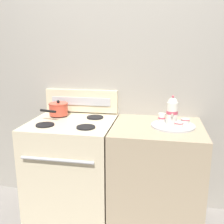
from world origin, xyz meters
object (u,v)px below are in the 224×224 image
(teapot, at_px, (172,111))
(stove, at_px, (73,170))
(saucepan, at_px, (58,109))
(serving_tray, at_px, (173,126))
(teacup_left, at_px, (185,122))
(creamer_jug, at_px, (162,118))
(teacup_right, at_px, (179,125))

(teapot, bearing_deg, stove, -177.61)
(saucepan, distance_m, serving_tray, 1.04)
(stove, relative_size, teapot, 3.91)
(saucepan, xyz_separation_m, teacup_left, (1.13, -0.11, -0.03))
(teacup_left, bearing_deg, creamer_jug, 167.57)
(stove, relative_size, teacup_left, 8.62)
(teapot, xyz_separation_m, creamer_jug, (-0.08, 0.05, -0.07))
(serving_tray, relative_size, teacup_left, 3.28)
(stove, bearing_deg, teacup_right, -4.27)
(stove, xyz_separation_m, teacup_left, (0.95, 0.04, 0.49))
(saucepan, relative_size, creamer_jug, 3.73)
(teapot, distance_m, teacup_right, 0.14)
(serving_tray, bearing_deg, creamer_jug, 143.21)
(saucepan, relative_size, serving_tray, 0.77)
(stove, height_order, teacup_right, teacup_right)
(stove, height_order, serving_tray, serving_tray)
(saucepan, xyz_separation_m, teacup_right, (1.07, -0.22, -0.03))
(serving_tray, height_order, teacup_left, teacup_left)
(teapot, relative_size, creamer_jug, 3.25)
(teacup_left, height_order, teacup_right, same)
(serving_tray, bearing_deg, teacup_left, 15.69)
(serving_tray, distance_m, teapot, 0.12)
(saucepan, distance_m, teapot, 1.03)
(stove, bearing_deg, saucepan, 139.58)
(stove, xyz_separation_m, creamer_jug, (0.77, 0.08, 0.51))
(serving_tray, bearing_deg, teacup_right, -64.87)
(teacup_right, relative_size, creamer_jug, 1.47)
(stove, distance_m, teacup_right, 1.02)
(creamer_jug, bearing_deg, stove, -173.77)
(stove, height_order, creamer_jug, creamer_jug)
(teapot, height_order, teacup_right, teapot)
(teapot, bearing_deg, serving_tray, -59.15)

